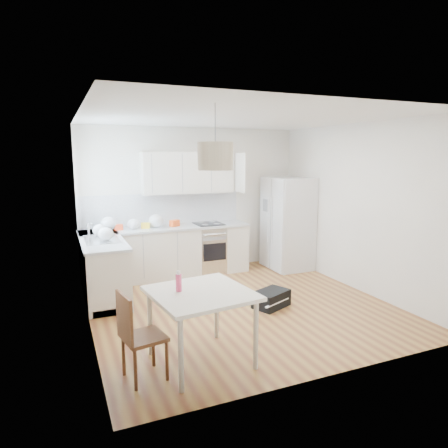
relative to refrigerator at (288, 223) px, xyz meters
name	(u,v)px	position (x,y,z in m)	size (l,w,h in m)	color
floor	(239,305)	(-1.74, -1.47, -0.89)	(4.20, 4.20, 0.00)	brown
ceiling	(241,117)	(-1.74, -1.47, 1.81)	(4.20, 4.20, 0.00)	white
wall_back	(193,200)	(-1.74, 0.63, 0.46)	(4.20, 4.20, 0.00)	white
wall_left	(85,225)	(-3.84, -1.47, 0.46)	(4.20, 4.20, 0.00)	white
wall_right	(357,208)	(0.36, -1.47, 0.46)	(4.20, 4.20, 0.00)	white
window_glassblock	(78,186)	(-3.82, -0.32, 0.86)	(0.02, 1.00, 1.00)	#BFE0F9
cabinets_back	(168,253)	(-2.34, 0.33, -0.45)	(3.00, 0.60, 0.88)	beige
cabinets_left	(103,269)	(-3.54, -0.27, -0.45)	(0.60, 1.80, 0.88)	beige
counter_back	(167,228)	(-2.34, 0.33, 0.01)	(3.02, 0.64, 0.04)	#ACAFB1
counter_left	(101,240)	(-3.54, -0.27, 0.01)	(0.64, 1.82, 0.04)	#ACAFB1
backsplash_back	(163,209)	(-2.34, 0.62, 0.32)	(3.00, 0.01, 0.58)	white
backsplash_left	(80,221)	(-3.83, -0.27, 0.32)	(0.01, 1.80, 0.58)	white
upper_cabinets	(188,173)	(-1.89, 0.47, 0.99)	(1.70, 0.32, 0.75)	beige
range_oven	(209,249)	(-1.54, 0.33, -0.45)	(0.50, 0.61, 0.88)	silver
sink	(102,240)	(-3.54, -0.32, 0.03)	(0.50, 0.80, 0.16)	silver
refrigerator	(288,223)	(0.00, 0.00, 0.00)	(0.85, 0.89, 1.77)	silver
dining_table	(201,299)	(-2.81, -2.79, -0.19)	(1.11, 1.11, 0.78)	beige
dining_chair	(144,335)	(-3.43, -2.88, -0.43)	(0.38, 0.38, 0.90)	#523018
drink_bottle	(179,281)	(-3.01, -2.70, 0.01)	(0.06, 0.06, 0.22)	#EB4172
gym_bag	(271,299)	(-1.34, -1.71, -0.77)	(0.52, 0.34, 0.24)	black
pendant_lamp	(215,156)	(-2.63, -2.78, 1.29)	(0.36, 0.36, 0.28)	beige
grocery_bag_a	(108,224)	(-3.35, 0.34, 0.15)	(0.27, 0.23, 0.24)	silver
grocery_bag_b	(133,224)	(-2.93, 0.32, 0.13)	(0.21, 0.18, 0.19)	silver
grocery_bag_c	(156,221)	(-2.53, 0.35, 0.15)	(0.26, 0.23, 0.24)	silver
grocery_bag_d	(99,230)	(-3.54, -0.06, 0.13)	(0.21, 0.18, 0.19)	silver
grocery_bag_e	(106,234)	(-3.49, -0.47, 0.14)	(0.23, 0.19, 0.21)	silver
snack_orange	(175,223)	(-2.19, 0.34, 0.09)	(0.17, 0.10, 0.12)	#D84513
snack_yellow	(145,226)	(-2.72, 0.34, 0.08)	(0.15, 0.09, 0.10)	yellow
snack_red	(118,227)	(-3.19, 0.34, 0.08)	(0.15, 0.09, 0.10)	red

